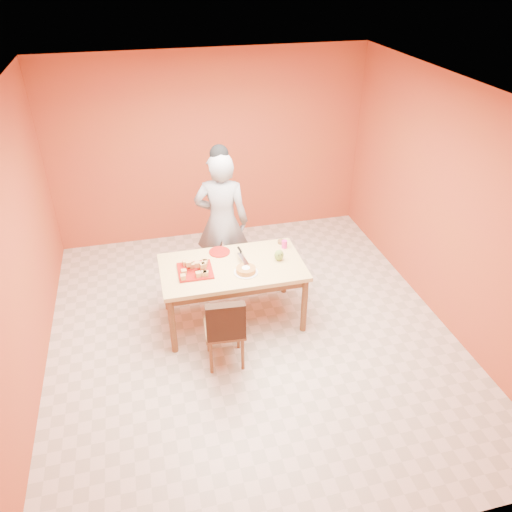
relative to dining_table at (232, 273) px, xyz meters
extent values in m
plane|color=beige|center=(0.14, -0.32, -0.67)|extent=(5.00, 5.00, 0.00)
plane|color=white|center=(0.14, -0.32, 2.03)|extent=(5.00, 5.00, 0.00)
plane|color=#B34029|center=(0.14, 2.18, 0.68)|extent=(4.50, 0.00, 4.50)
plane|color=#B34029|center=(-2.11, -0.32, 0.68)|extent=(0.00, 5.00, 5.00)
plane|color=#B34029|center=(2.39, -0.32, 0.68)|extent=(0.00, 5.00, 5.00)
cube|color=#F2C77E|center=(0.00, 0.00, 0.07)|extent=(1.60, 0.90, 0.05)
cube|color=brown|center=(0.00, 0.00, -0.01)|extent=(1.48, 0.78, 0.10)
cylinder|color=brown|center=(-0.74, -0.39, -0.31)|extent=(0.07, 0.07, 0.71)
cylinder|color=brown|center=(-0.74, 0.39, -0.31)|extent=(0.07, 0.07, 0.71)
cylinder|color=brown|center=(0.74, -0.39, -0.31)|extent=(0.07, 0.07, 0.71)
cylinder|color=brown|center=(0.74, 0.39, -0.31)|extent=(0.07, 0.07, 0.71)
imported|color=gray|center=(0.03, 0.77, 0.24)|extent=(0.75, 0.59, 1.82)
cube|color=maroon|center=(-0.42, -0.02, 0.11)|extent=(0.38, 0.38, 0.02)
cylinder|color=maroon|center=(-0.09, 0.31, 0.10)|extent=(0.32, 0.32, 0.01)
cylinder|color=white|center=(0.12, -0.17, 0.10)|extent=(0.32, 0.32, 0.01)
cylinder|color=#C97934|center=(0.12, -0.17, 0.13)|extent=(0.24, 0.24, 0.05)
cube|color=white|center=(0.13, 0.01, 0.16)|extent=(0.08, 0.27, 0.01)
ellipsoid|color=olive|center=(0.54, -0.02, 0.16)|extent=(0.13, 0.11, 0.14)
cylinder|color=#E12183|center=(0.68, 0.24, 0.14)|extent=(0.08, 0.08, 0.09)
cylinder|color=#3E2111|center=(0.68, 0.35, 0.11)|extent=(0.12, 0.12, 0.03)
camera|label=1|loc=(-0.86, -4.60, 3.14)|focal=35.00mm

